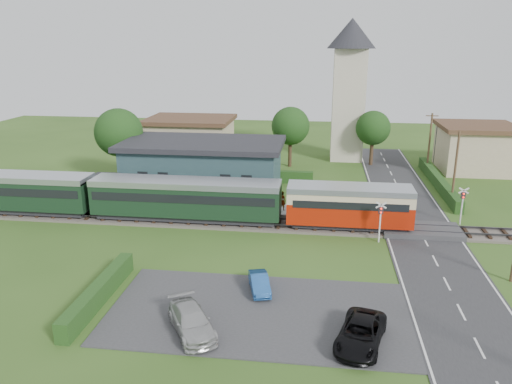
# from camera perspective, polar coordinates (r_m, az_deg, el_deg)

# --- Properties ---
(ground) EXTENTS (120.00, 120.00, 0.00)m
(ground) POSITION_cam_1_polar(r_m,az_deg,el_deg) (39.92, 4.57, -5.04)
(ground) COLOR #2D4C19
(railway_track) EXTENTS (76.00, 3.20, 0.49)m
(railway_track) POSITION_cam_1_polar(r_m,az_deg,el_deg) (41.74, 4.72, -3.88)
(railway_track) COLOR #4C443D
(railway_track) RESTS_ON ground
(road) EXTENTS (6.00, 70.00, 0.05)m
(road) POSITION_cam_1_polar(r_m,az_deg,el_deg) (40.74, 18.82, -5.44)
(road) COLOR #28282B
(road) RESTS_ON ground
(car_park) EXTENTS (17.00, 9.00, 0.08)m
(car_park) POSITION_cam_1_polar(r_m,az_deg,el_deg) (29.24, 0.24, -13.57)
(car_park) COLOR #333335
(car_park) RESTS_ON ground
(crossing_deck) EXTENTS (6.20, 3.40, 0.45)m
(crossing_deck) POSITION_cam_1_polar(r_m,az_deg,el_deg) (42.49, 18.35, -4.18)
(crossing_deck) COLOR #333335
(crossing_deck) RESTS_ON ground
(platform) EXTENTS (30.00, 3.00, 0.45)m
(platform) POSITION_cam_1_polar(r_m,az_deg,el_deg) (46.17, -7.56, -1.76)
(platform) COLOR gray
(platform) RESTS_ON ground
(equipment_hut) EXTENTS (2.30, 2.30, 2.55)m
(equipment_hut) POSITION_cam_1_polar(r_m,az_deg,el_deg) (48.38, -16.83, 0.40)
(equipment_hut) COLOR beige
(equipment_hut) RESTS_ON platform
(station_building) EXTENTS (16.00, 9.00, 5.30)m
(station_building) POSITION_cam_1_polar(r_m,az_deg,el_deg) (50.88, -6.01, 2.94)
(station_building) COLOR #274046
(station_building) RESTS_ON ground
(train) EXTENTS (43.20, 2.90, 3.40)m
(train) POSITION_cam_1_polar(r_m,az_deg,el_deg) (43.43, -12.07, -0.49)
(train) COLOR #232328
(train) RESTS_ON ground
(church_tower) EXTENTS (6.00, 6.00, 17.60)m
(church_tower) POSITION_cam_1_polar(r_m,az_deg,el_deg) (65.27, 10.64, 12.51)
(church_tower) COLOR beige
(church_tower) RESTS_ON ground
(house_west) EXTENTS (10.80, 8.80, 5.50)m
(house_west) POSITION_cam_1_polar(r_m,az_deg,el_deg) (65.34, -7.48, 6.08)
(house_west) COLOR tan
(house_west) RESTS_ON ground
(house_east) EXTENTS (8.80, 8.80, 5.50)m
(house_east) POSITION_cam_1_polar(r_m,az_deg,el_deg) (64.84, 23.84, 4.70)
(house_east) COLOR tan
(house_east) RESTS_ON ground
(hedge_carpark) EXTENTS (0.80, 9.00, 1.20)m
(hedge_carpark) POSITION_cam_1_polar(r_m,az_deg,el_deg) (31.45, -17.53, -10.94)
(hedge_carpark) COLOR #193814
(hedge_carpark) RESTS_ON ground
(hedge_roadside) EXTENTS (0.80, 18.00, 1.20)m
(hedge_roadside) POSITION_cam_1_polar(r_m,az_deg,el_deg) (56.31, 20.08, 1.15)
(hedge_roadside) COLOR #193814
(hedge_roadside) RESTS_ON ground
(hedge_station) EXTENTS (22.00, 0.80, 1.30)m
(hedge_station) POSITION_cam_1_polar(r_m,az_deg,el_deg) (55.64, -4.88, 2.01)
(hedge_station) COLOR #193814
(hedge_station) RESTS_ON ground
(tree_a) EXTENTS (5.20, 5.20, 8.00)m
(tree_a) POSITION_cam_1_polar(r_m,az_deg,el_deg) (56.23, -15.41, 6.56)
(tree_a) COLOR #332316
(tree_a) RESTS_ON ground
(tree_b) EXTENTS (4.60, 4.60, 7.34)m
(tree_b) POSITION_cam_1_polar(r_m,az_deg,el_deg) (60.93, 3.96, 7.53)
(tree_b) COLOR #332316
(tree_b) RESTS_ON ground
(tree_c) EXTENTS (4.20, 4.20, 6.78)m
(tree_c) POSITION_cam_1_polar(r_m,az_deg,el_deg) (63.17, 13.23, 7.12)
(tree_c) COLOR #332316
(tree_c) RESTS_ON ground
(utility_pole_c) EXTENTS (1.40, 0.22, 7.00)m
(utility_pole_c) POSITION_cam_1_polar(r_m,az_deg,el_deg) (49.94, 21.83, 2.64)
(utility_pole_c) COLOR #473321
(utility_pole_c) RESTS_ON ground
(utility_pole_d) EXTENTS (1.40, 0.22, 7.00)m
(utility_pole_d) POSITION_cam_1_polar(r_m,az_deg,el_deg) (61.37, 19.21, 5.38)
(utility_pole_d) COLOR #473321
(utility_pole_d) RESTS_ON ground
(crossing_signal_near) EXTENTS (0.84, 0.28, 3.28)m
(crossing_signal_near) POSITION_cam_1_polar(r_m,az_deg,el_deg) (39.04, 14.04, -2.67)
(crossing_signal_near) COLOR silver
(crossing_signal_near) RESTS_ON ground
(crossing_signal_far) EXTENTS (0.84, 0.28, 3.28)m
(crossing_signal_far) POSITION_cam_1_polar(r_m,az_deg,el_deg) (44.93, 22.54, -0.90)
(crossing_signal_far) COLOR silver
(crossing_signal_far) RESTS_ON ground
(streetlamp_west) EXTENTS (0.30, 0.30, 5.15)m
(streetlamp_west) POSITION_cam_1_polar(r_m,az_deg,el_deg) (62.85, -14.86, 5.46)
(streetlamp_west) COLOR #3F3F47
(streetlamp_west) RESTS_ON ground
(streetlamp_east) EXTENTS (0.30, 0.30, 5.15)m
(streetlamp_east) POSITION_cam_1_polar(r_m,az_deg,el_deg) (66.66, 19.87, 5.65)
(streetlamp_east) COLOR #3F3F47
(streetlamp_east) RESTS_ON ground
(car_on_road) EXTENTS (3.33, 1.78, 1.08)m
(car_on_road) POSITION_cam_1_polar(r_m,az_deg,el_deg) (51.39, 15.71, 0.10)
(car_on_road) COLOR #1939A3
(car_on_road) RESTS_ON road
(car_park_blue) EXTENTS (1.84, 3.27, 1.02)m
(car_park_blue) POSITION_cam_1_polar(r_m,az_deg,el_deg) (31.17, 0.40, -10.36)
(car_park_blue) COLOR #215296
(car_park_blue) RESTS_ON car_park
(car_park_silver) EXTENTS (3.80, 4.74, 1.29)m
(car_park_silver) POSITION_cam_1_polar(r_m,az_deg,el_deg) (27.33, -7.38, -14.41)
(car_park_silver) COLOR #A9A9A9
(car_park_silver) RESTS_ON car_park
(car_park_dark) EXTENTS (3.16, 4.92, 1.26)m
(car_park_dark) POSITION_cam_1_polar(r_m,az_deg,el_deg) (26.69, 11.87, -15.53)
(car_park_dark) COLOR black
(car_park_dark) RESTS_ON car_park
(pedestrian_near) EXTENTS (0.74, 0.62, 1.73)m
(pedestrian_near) POSITION_cam_1_polar(r_m,az_deg,el_deg) (44.20, 3.02, -1.00)
(pedestrian_near) COLOR gray
(pedestrian_near) RESTS_ON platform
(pedestrian_far) EXTENTS (0.84, 0.99, 1.82)m
(pedestrian_far) POSITION_cam_1_polar(r_m,az_deg,el_deg) (46.94, -14.54, -0.40)
(pedestrian_far) COLOR gray
(pedestrian_far) RESTS_ON platform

